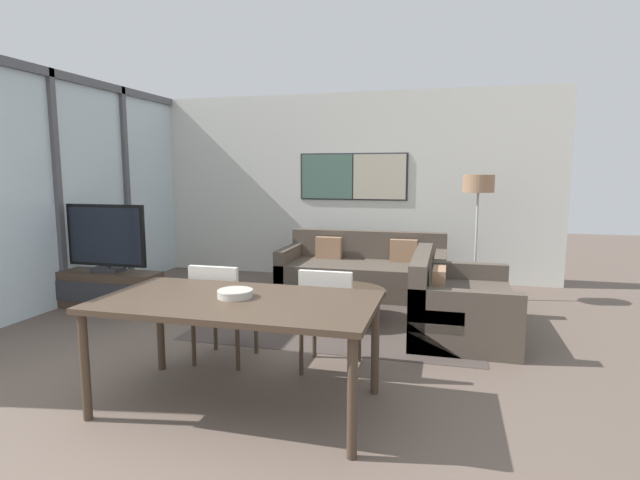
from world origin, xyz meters
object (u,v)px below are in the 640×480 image
object	(u,v)px
television	(106,239)
dining_table	(237,309)
sofa_side	(454,307)
coffee_table	(342,298)
sofa_main	(363,273)
dining_chair_centre	(329,312)
dining_chair_left	(221,305)
fruit_bowl	(235,293)
tv_console	(109,290)
floor_lamp	(478,192)

from	to	relation	value
television	dining_table	size ratio (longest dim) A/B	0.55
sofa_side	coffee_table	world-z (taller)	sofa_side
sofa_main	dining_chair_centre	size ratio (longest dim) A/B	2.51
dining_chair_left	dining_chair_centre	world-z (taller)	same
coffee_table	fruit_bowl	world-z (taller)	fruit_bowl
fruit_bowl	tv_console	bearing A→B (deg)	142.71
dining_chair_centre	fruit_bowl	bearing A→B (deg)	-124.96
tv_console	floor_lamp	distance (m)	4.67
dining_table	fruit_bowl	world-z (taller)	fruit_bowl
dining_table	dining_chair_centre	xyz separation A→B (m)	(0.47, 0.75, -0.20)
tv_console	dining_chair_centre	world-z (taller)	dining_chair_centre
tv_console	dining_chair_centre	size ratio (longest dim) A/B	1.48
dining_table	fruit_bowl	size ratio (longest dim) A/B	7.66
sofa_side	fruit_bowl	bearing A→B (deg)	143.48
sofa_side	floor_lamp	distance (m)	1.83
dining_chair_centre	coffee_table	bearing A→B (deg)	97.70
coffee_table	dining_chair_left	xyz separation A→B (m)	(-0.74, -1.43, 0.24)
television	tv_console	bearing A→B (deg)	-90.00
sofa_main	fruit_bowl	xyz separation A→B (m)	(-0.31, -3.45, 0.53)
sofa_side	dining_chair_left	size ratio (longest dim) A/B	1.77
tv_console	floor_lamp	size ratio (longest dim) A/B	0.80
sofa_main	dining_chair_left	world-z (taller)	dining_chair_left
sofa_main	floor_lamp	distance (m)	1.81
coffee_table	tv_console	bearing A→B (deg)	-176.23
dining_table	dining_chair_left	xyz separation A→B (m)	(-0.47, 0.70, -0.20)
coffee_table	television	bearing A→B (deg)	-176.25
dining_chair_left	sofa_main	bearing A→B (deg)	75.08
television	floor_lamp	size ratio (longest dim) A/B	0.65
tv_console	fruit_bowl	distance (m)	3.21
dining_table	sofa_main	bearing A→B (deg)	85.46
dining_chair_left	television	bearing A→B (deg)	149.00
floor_lamp	sofa_main	bearing A→B (deg)	179.58
dining_chair_left	fruit_bowl	bearing A→B (deg)	-56.87
dining_chair_centre	sofa_side	bearing A→B (deg)	52.66
dining_chair_centre	fruit_bowl	distance (m)	0.92
dining_chair_left	fruit_bowl	size ratio (longest dim) A/B	3.49
television	sofa_side	size ratio (longest dim) A/B	0.68
television	coffee_table	bearing A→B (deg)	3.75
sofa_main	dining_chair_left	xyz separation A→B (m)	(-0.74, -2.79, 0.24)
sofa_main	dining_chair_centre	world-z (taller)	dining_chair_centre
dining_chair_centre	floor_lamp	bearing A→B (deg)	65.44
sofa_main	coffee_table	xyz separation A→B (m)	(0.00, -1.35, -0.00)
coffee_table	sofa_main	bearing A→B (deg)	90.00
tv_console	coffee_table	size ratio (longest dim) A/B	1.34
television	dining_chair_left	distance (m)	2.45
television	fruit_bowl	xyz separation A→B (m)	(2.51, -1.92, -0.04)
coffee_table	dining_table	xyz separation A→B (m)	(-0.28, -2.14, 0.44)
television	dining_chair_left	xyz separation A→B (m)	(2.08, -1.25, -0.34)
dining_table	fruit_bowl	bearing A→B (deg)	128.52
television	sofa_main	world-z (taller)	television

